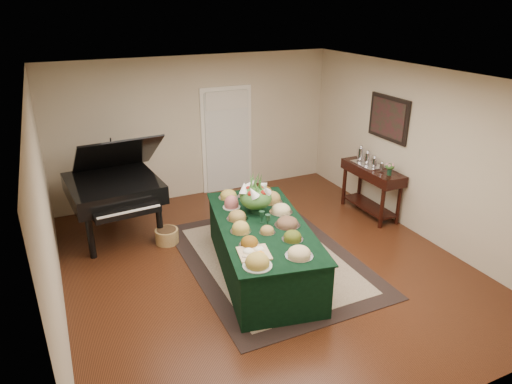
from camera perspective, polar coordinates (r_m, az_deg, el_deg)
name	(u,v)px	position (r m, az deg, el deg)	size (l,w,h in m)	color
ground	(265,264)	(6.82, 1.07, -9.05)	(6.00, 6.00, 0.00)	black
area_rug	(270,259)	(6.96, 1.82, -8.32)	(2.39, 3.34, 0.01)	black
kitchen_doorway	(227,141)	(9.13, -3.64, 6.37)	(1.05, 0.07, 2.10)	white
buffet_table	(262,248)	(6.45, 0.77, -7.05)	(1.65, 2.69, 0.78)	black
food_platters	(262,219)	(6.28, 0.70, -3.40)	(1.32, 2.30, 0.15)	silver
cutting_board	(254,251)	(5.56, -0.29, -7.39)	(0.44, 0.44, 0.10)	tan
green_goblets	(265,219)	(6.21, 1.11, -3.34)	(0.10, 0.21, 0.18)	#13301E
floral_centerpiece	(256,194)	(6.49, -0.02, -0.27)	(0.48, 0.48, 0.48)	#13301E
grand_piano	(114,187)	(7.65, -17.31, 0.58)	(1.57, 1.76, 1.69)	black
wicker_basket	(167,236)	(7.48, -11.06, -5.44)	(0.37, 0.37, 0.23)	olive
mahogany_sideboard	(372,178)	(8.35, 14.29, 1.71)	(0.45, 1.29, 0.90)	black
tea_service	(369,159)	(8.34, 13.97, 4.02)	(0.34, 0.74, 0.30)	silver
pink_bouquet	(390,167)	(7.94, 16.40, 3.02)	(0.17, 0.17, 0.22)	#13301E
wall_painting	(389,118)	(8.19, 16.24, 8.84)	(0.05, 0.95, 0.75)	black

